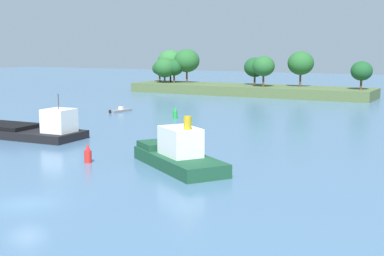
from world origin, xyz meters
TOP-DOWN VIEW (x-y plane):
  - ground_plane at (0.00, 0.00)m, footprint 400.00×400.00m
  - treeline_island at (-24.33, 90.20)m, footprint 57.42×12.51m
  - small_motorboat at (-26.90, 48.14)m, footprint 2.05×5.05m
  - tugboat at (3.53, 15.53)m, footprint 12.24×10.26m
  - channel_buoy_red at (-5.05, 13.01)m, footprint 0.70×0.70m
  - channel_buoy_green at (-13.96, 44.97)m, footprint 0.70×0.70m

SIDE VIEW (x-z plane):
  - ground_plane at x=0.00m, z-range 0.00..0.00m
  - small_motorboat at x=-26.90m, z-range -0.22..0.65m
  - channel_buoy_red at x=-5.05m, z-range -0.14..1.76m
  - channel_buoy_green at x=-13.96m, z-range -0.14..1.76m
  - tugboat at x=3.53m, z-range -1.23..3.77m
  - treeline_island at x=-24.33m, z-range -1.60..8.95m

